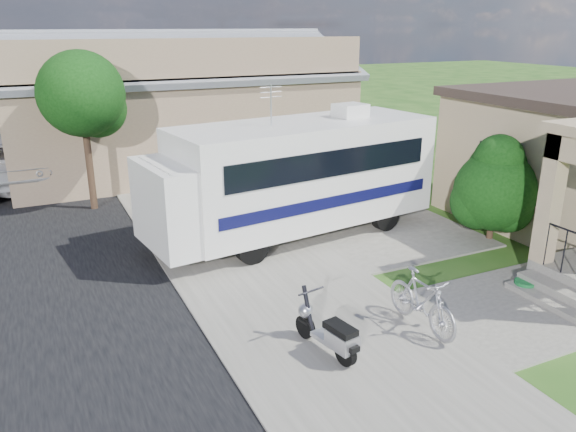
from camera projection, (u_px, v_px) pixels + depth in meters
name	position (u px, v px, depth m)	size (l,w,h in m)	color
ground	(369.00, 317.00, 10.54)	(120.00, 120.00, 0.00)	#1D4512
sidewalk_slab	(178.00, 188.00, 18.68)	(4.00, 80.00, 0.06)	#64615A
driveway_slab	(324.00, 229.00, 14.99)	(7.00, 6.00, 0.05)	#64615A
walk_slab	(528.00, 306.00, 10.89)	(4.00, 3.00, 0.05)	#64615A
warehouse	(174.00, 112.00, 21.84)	(12.50, 8.40, 5.04)	#816651
street_tree_a	(85.00, 98.00, 15.73)	(2.44, 2.40, 4.58)	black
street_tree_b	(58.00, 69.00, 24.24)	(2.44, 2.40, 4.73)	black
street_tree_c	(46.00, 63.00, 32.03)	(2.44, 2.40, 4.42)	black
motorhome	(295.00, 174.00, 14.06)	(7.73, 3.32, 3.84)	silver
shrub	(495.00, 186.00, 13.94)	(2.21, 2.11, 2.71)	black
scooter	(329.00, 333.00, 9.14)	(0.62, 1.48, 0.98)	black
bicycle	(422.00, 304.00, 9.90)	(0.50, 1.76, 1.06)	#AAAAB2
pickup_truck	(17.00, 158.00, 19.18)	(2.93, 6.36, 1.77)	silver
garden_hose	(525.00, 287.00, 11.52)	(0.42, 0.42, 0.19)	#14652C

